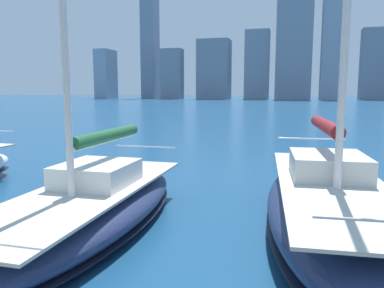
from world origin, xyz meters
The scene contains 3 objects.
city_skyline centered at (-10.07, -160.57, 19.66)m, with size 165.65×20.74×52.85m.
sailboat_maroon centered at (-3.61, -7.62, 0.76)m, with size 3.47×9.11×12.44m.
sailboat_forest centered at (2.02, -6.55, 0.61)m, with size 2.92×8.62×9.33m.
Camera 1 is at (-2.68, 1.29, 3.39)m, focal length 35.00 mm.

